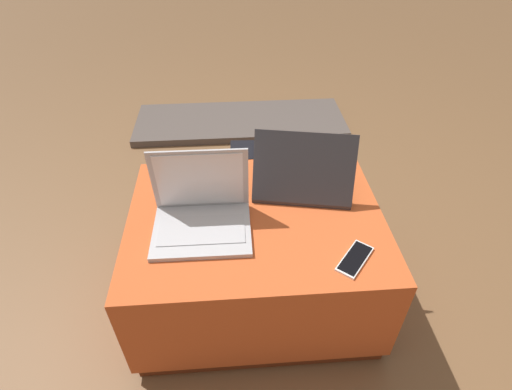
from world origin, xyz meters
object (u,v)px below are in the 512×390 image
object	(u,v)px
laptop_far	(302,178)
cell_phone	(355,259)
backpack	(267,184)
laptop_near	(201,213)

from	to	relation	value
laptop_far	cell_phone	bearing A→B (deg)	117.44
cell_phone	backpack	world-z (taller)	backpack
laptop_near	laptop_far	world-z (taller)	laptop_near
laptop_far	cell_phone	world-z (taller)	laptop_far
laptop_far	backpack	xyz separation A→B (m)	(-0.09, 0.35, -0.29)
laptop_near	cell_phone	world-z (taller)	laptop_near
cell_phone	laptop_far	bearing A→B (deg)	-33.42
laptop_near	cell_phone	size ratio (longest dim) A/B	2.08
laptop_far	laptop_near	bearing A→B (deg)	35.07
laptop_far	cell_phone	distance (m)	0.38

